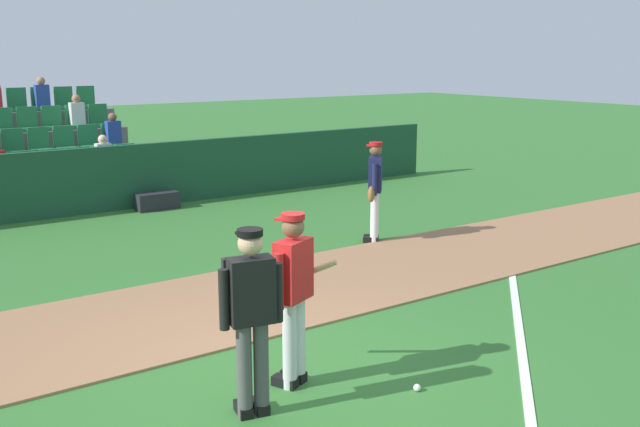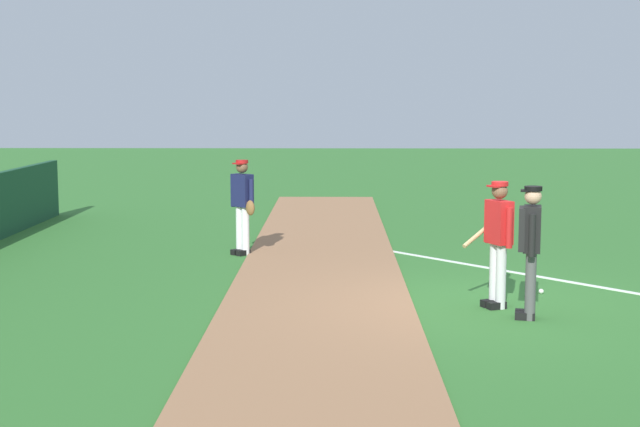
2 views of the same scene
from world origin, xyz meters
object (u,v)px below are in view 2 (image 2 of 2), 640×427
batter_red_jersey (498,239)px  umpire_home_plate (530,244)px  runner_navy_jersey (243,203)px  baseball (541,291)px

batter_red_jersey → umpire_home_plate: same height
umpire_home_plate → runner_navy_jersey: (4.91, 4.26, -0.04)m
batter_red_jersey → baseball: batter_red_jersey is taller
baseball → umpire_home_plate: bearing=161.5°
batter_red_jersey → runner_navy_jersey: 5.81m
batter_red_jersey → umpire_home_plate: (-0.65, -0.30, 0.03)m
runner_navy_jersey → baseball: 5.91m
umpire_home_plate → baseball: 1.90m
batter_red_jersey → umpire_home_plate: bearing=-155.0°
umpire_home_plate → runner_navy_jersey: same height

